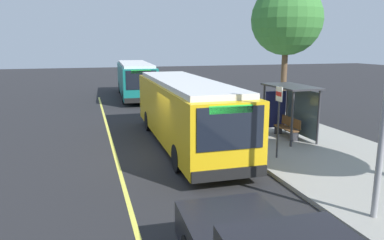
{
  "coord_description": "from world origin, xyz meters",
  "views": [
    {
      "loc": [
        13.95,
        -3.17,
        4.48
      ],
      "look_at": [
        0.24,
        0.83,
        1.49
      ],
      "focal_mm": 33.96,
      "sensor_mm": 36.0,
      "label": 1
    }
  ],
  "objects_px": {
    "waiting_bench": "(288,127)",
    "transit_bus_main": "(185,110)",
    "route_sign_post": "(279,112)",
    "transit_bus_second": "(135,78)"
  },
  "relations": [
    {
      "from": "transit_bus_main",
      "to": "route_sign_post",
      "type": "bearing_deg",
      "value": 39.95
    },
    {
      "from": "waiting_bench",
      "to": "transit_bus_main",
      "type": "bearing_deg",
      "value": -97.29
    },
    {
      "from": "transit_bus_main",
      "to": "transit_bus_second",
      "type": "bearing_deg",
      "value": -179.52
    },
    {
      "from": "transit_bus_main",
      "to": "waiting_bench",
      "type": "xyz_separation_m",
      "value": [
        0.62,
        4.85,
        -0.98
      ]
    },
    {
      "from": "transit_bus_second",
      "to": "route_sign_post",
      "type": "bearing_deg",
      "value": 8.63
    },
    {
      "from": "transit_bus_main",
      "to": "transit_bus_second",
      "type": "xyz_separation_m",
      "value": [
        -15.83,
        -0.13,
        -0.0
      ]
    },
    {
      "from": "transit_bus_main",
      "to": "transit_bus_second",
      "type": "distance_m",
      "value": 15.83
    },
    {
      "from": "route_sign_post",
      "to": "transit_bus_main",
      "type": "bearing_deg",
      "value": -140.05
    },
    {
      "from": "transit_bus_main",
      "to": "route_sign_post",
      "type": "relative_size",
      "value": 3.93
    },
    {
      "from": "transit_bus_second",
      "to": "transit_bus_main",
      "type": "bearing_deg",
      "value": 0.48
    }
  ]
}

